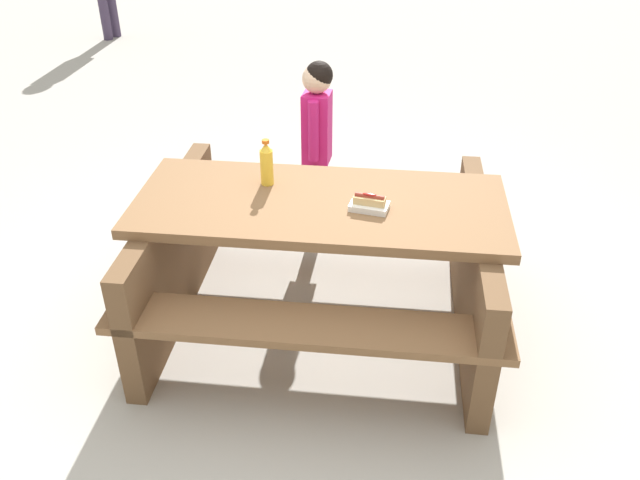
# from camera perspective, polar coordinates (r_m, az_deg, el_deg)

# --- Properties ---
(ground_plane) EXTENTS (30.00, 30.00, 0.00)m
(ground_plane) POSITION_cam_1_polar(r_m,az_deg,el_deg) (3.62, 0.00, -7.04)
(ground_plane) COLOR #B7B2A8
(ground_plane) RESTS_ON ground
(picnic_table) EXTENTS (2.08, 1.79, 0.75)m
(picnic_table) POSITION_cam_1_polar(r_m,az_deg,el_deg) (3.35, 0.00, -1.16)
(picnic_table) COLOR brown
(picnic_table) RESTS_ON ground
(soda_bottle) EXTENTS (0.07, 0.07, 0.24)m
(soda_bottle) POSITION_cam_1_polar(r_m,az_deg,el_deg) (3.31, -4.63, 6.57)
(soda_bottle) COLOR yellow
(soda_bottle) RESTS_ON picnic_table
(hotdog_tray) EXTENTS (0.21, 0.17, 0.08)m
(hotdog_tray) POSITION_cam_1_polar(r_m,az_deg,el_deg) (3.11, 4.27, 3.18)
(hotdog_tray) COLOR white
(hotdog_tray) RESTS_ON picnic_table
(child_in_coat) EXTENTS (0.21, 0.27, 1.14)m
(child_in_coat) POSITION_cam_1_polar(r_m,az_deg,el_deg) (4.05, -0.24, 9.62)
(child_in_coat) COLOR brown
(child_in_coat) RESTS_ON ground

